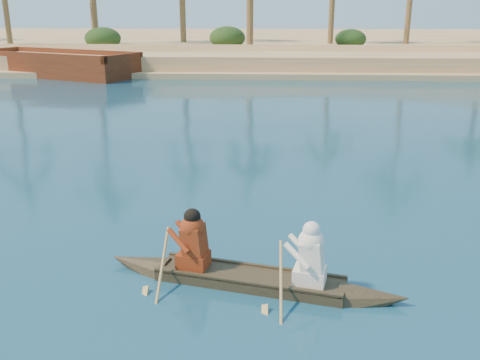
# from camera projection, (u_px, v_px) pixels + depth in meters

# --- Properties ---
(ground) EXTENTS (160.00, 160.00, 0.00)m
(ground) POSITION_uv_depth(u_px,v_px,m) (66.00, 197.00, 12.77)
(ground) COLOR #0B354B
(ground) RESTS_ON ground
(sandy_embankment) EXTENTS (150.00, 51.00, 1.50)m
(sandy_embankment) POSITION_uv_depth(u_px,v_px,m) (224.00, 45.00, 57.17)
(sandy_embankment) COLOR #E2B67F
(sandy_embankment) RESTS_ON ground
(shrub_cluster) EXTENTS (100.00, 6.00, 2.40)m
(shrub_cluster) POSITION_uv_depth(u_px,v_px,m) (208.00, 49.00, 42.34)
(shrub_cluster) COLOR #193A15
(shrub_cluster) RESTS_ON ground
(canoe) EXTENTS (5.05, 1.83, 1.39)m
(canoe) POSITION_uv_depth(u_px,v_px,m) (250.00, 269.00, 8.66)
(canoe) COLOR #3C3321
(canoe) RESTS_ON ground
(barge_mid) EXTENTS (11.88, 8.00, 1.89)m
(barge_mid) POSITION_uv_depth(u_px,v_px,m) (57.00, 65.00, 35.60)
(barge_mid) COLOR #622915
(barge_mid) RESTS_ON ground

